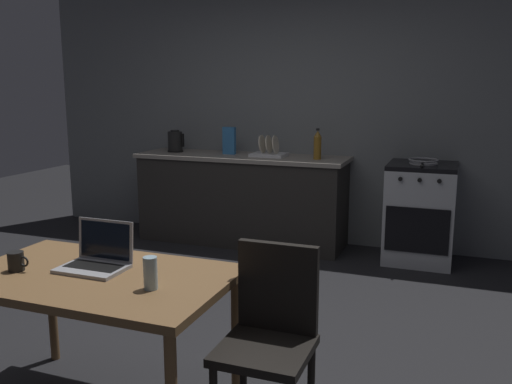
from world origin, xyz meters
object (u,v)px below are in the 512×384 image
object	(u,v)px
stove_oven	(420,213)
frying_pan	(424,161)
electric_kettle	(175,142)
cereal_box	(229,141)
bottle	(317,145)
dining_table	(97,288)
laptop	(97,259)
drinking_glass	(150,273)
dish_rack	(269,152)
chair	(270,330)
coffee_mug	(16,261)

from	to	relation	value
stove_oven	frying_pan	distance (m)	0.48
electric_kettle	frying_pan	world-z (taller)	electric_kettle
cereal_box	bottle	bearing A→B (deg)	-4.25
dining_table	electric_kettle	bearing A→B (deg)	112.17
laptop	bottle	distance (m)	2.95
frying_pan	drinking_glass	distance (m)	3.23
frying_pan	cereal_box	xyz separation A→B (m)	(-1.91, 0.05, 0.11)
drinking_glass	dish_rack	bearing A→B (deg)	99.78
dining_table	chair	world-z (taller)	chair
electric_kettle	dish_rack	xyz separation A→B (m)	(1.05, 0.00, -0.06)
laptop	drinking_glass	xyz separation A→B (m)	(0.40, -0.15, 0.03)
dining_table	frying_pan	bearing A→B (deg)	66.77
laptop	electric_kettle	bearing A→B (deg)	114.49
stove_oven	dining_table	world-z (taller)	stove_oven
dining_table	laptop	bearing A→B (deg)	124.34
laptop	bottle	size ratio (longest dim) A/B	1.09
stove_oven	drinking_glass	bearing A→B (deg)	-106.75
stove_oven	frying_pan	xyz separation A→B (m)	(0.01, -0.03, 0.48)
bottle	dish_rack	distance (m)	0.52
dining_table	chair	xyz separation A→B (m)	(0.85, 0.10, -0.12)
dining_table	frying_pan	xyz separation A→B (m)	(1.29, 3.01, 0.29)
chair	frying_pan	distance (m)	2.97
cereal_box	coffee_mug	bearing A→B (deg)	-85.81
laptop	cereal_box	xyz separation A→B (m)	(-0.57, 2.98, 0.29)
stove_oven	dish_rack	bearing A→B (deg)	179.90
chair	drinking_glass	distance (m)	0.60
laptop	frying_pan	bearing A→B (deg)	68.08
dish_rack	cereal_box	bearing A→B (deg)	177.38
chair	cereal_box	world-z (taller)	cereal_box
drinking_glass	cereal_box	xyz separation A→B (m)	(-0.97, 3.13, 0.26)
stove_oven	drinking_glass	distance (m)	3.26
stove_oven	electric_kettle	bearing A→B (deg)	179.94
frying_pan	coffee_mug	size ratio (longest dim) A/B	3.76
coffee_mug	drinking_glass	xyz separation A→B (m)	(0.74, 0.02, 0.03)
dining_table	laptop	xyz separation A→B (m)	(-0.05, 0.07, 0.12)
stove_oven	drinking_glass	xyz separation A→B (m)	(-0.94, -3.11, 0.33)
cereal_box	laptop	bearing A→B (deg)	-79.11
dining_table	dish_rack	xyz separation A→B (m)	(-0.19, 3.03, 0.31)
chair	frying_pan	bearing A→B (deg)	91.59
laptop	dish_rack	bearing A→B (deg)	95.30
cereal_box	dining_table	bearing A→B (deg)	-78.45
cereal_box	dish_rack	bearing A→B (deg)	-2.62
laptop	frying_pan	size ratio (longest dim) A/B	0.73
stove_oven	bottle	bearing A→B (deg)	-177.18
chair	laptop	xyz separation A→B (m)	(-0.90, -0.03, 0.24)
dining_table	coffee_mug	size ratio (longest dim) A/B	11.13
stove_oven	drinking_glass	world-z (taller)	stove_oven
drinking_glass	cereal_box	distance (m)	3.29
dish_rack	frying_pan	bearing A→B (deg)	-1.09
coffee_mug	dish_rack	bearing A→B (deg)	86.23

